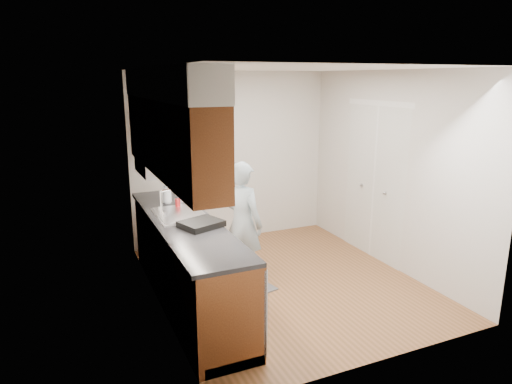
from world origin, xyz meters
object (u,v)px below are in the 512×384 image
soap_bottle_a (167,192)px  soap_bottle_b (164,194)px  person (242,215)px  steel_can (180,199)px  soda_can (178,203)px  dish_rack (201,224)px

soap_bottle_a → soap_bottle_b: (-0.02, 0.05, -0.03)m
person → steel_can: (-0.62, 0.43, 0.15)m
soap_bottle_b → soda_can: soap_bottle_b is taller
soda_can → steel_can: size_ratio=0.86×
soap_bottle_b → steel_can: 0.23m
person → dish_rack: size_ratio=4.31×
person → soap_bottle_a: size_ratio=6.18×
soap_bottle_a → dish_rack: size_ratio=0.70×
steel_can → dish_rack: size_ratio=0.33×
soda_can → dish_rack: bearing=-86.8°
soda_can → dish_rack: size_ratio=0.28×
dish_rack → soap_bottle_b: bearing=76.7°
soap_bottle_a → steel_can: bearing=-45.8°
soap_bottle_b → steel_can: soap_bottle_b is taller
soap_bottle_b → soda_can: bearing=-74.3°
soap_bottle_b → steel_can: (0.15, -0.18, -0.04)m
soap_bottle_a → dish_rack: soap_bottle_a is taller
soda_can → dish_rack: 0.77m
steel_can → soap_bottle_b: bearing=129.4°
soap_bottle_a → soda_can: 0.27m
person → steel_can: size_ratio=13.19×
soap_bottle_b → steel_can: bearing=-50.6°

